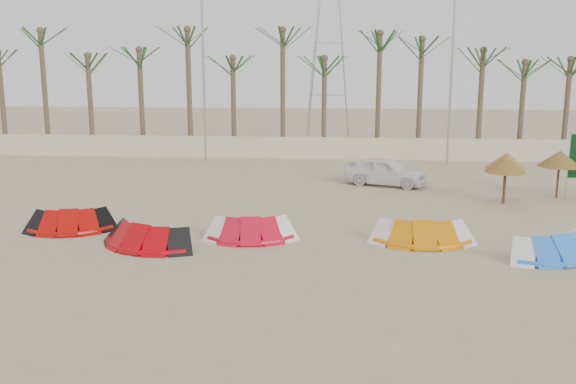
# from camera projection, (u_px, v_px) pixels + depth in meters

# --- Properties ---
(ground) EXTENTS (120.00, 120.00, 0.00)m
(ground) POSITION_uv_depth(u_px,v_px,m) (271.00, 282.00, 17.85)
(ground) COLOR tan
(ground) RESTS_ON ground
(boundary_wall) EXTENTS (60.00, 0.30, 1.30)m
(boundary_wall) POSITION_uv_depth(u_px,v_px,m) (309.00, 148.00, 39.16)
(boundary_wall) COLOR beige
(boundary_wall) RESTS_ON ground
(palm_line) EXTENTS (52.00, 4.00, 7.70)m
(palm_line) POSITION_uv_depth(u_px,v_px,m) (322.00, 51.00, 39.36)
(palm_line) COLOR brown
(palm_line) RESTS_ON ground
(lamp_b) EXTENTS (1.25, 0.14, 11.00)m
(lamp_b) POSITION_uv_depth(u_px,v_px,m) (204.00, 63.00, 36.61)
(lamp_b) COLOR #A5A8AD
(lamp_b) RESTS_ON ground
(lamp_c) EXTENTS (1.25, 0.14, 11.00)m
(lamp_c) POSITION_uv_depth(u_px,v_px,m) (453.00, 63.00, 35.51)
(lamp_c) COLOR #A5A8AD
(lamp_c) RESTS_ON ground
(pylon) EXTENTS (3.00, 3.00, 14.00)m
(pylon) POSITION_uv_depth(u_px,v_px,m) (327.00, 145.00, 45.07)
(pylon) COLOR #A5A8AD
(pylon) RESTS_ON ground
(kite_red_left) EXTENTS (3.36, 2.16, 0.90)m
(kite_red_left) POSITION_uv_depth(u_px,v_px,m) (74.00, 218.00, 23.20)
(kite_red_left) COLOR #A80804
(kite_red_left) RESTS_ON ground
(kite_red_mid) EXTENTS (3.78, 2.59, 0.90)m
(kite_red_mid) POSITION_uv_depth(u_px,v_px,m) (149.00, 233.00, 21.27)
(kite_red_mid) COLOR #B10209
(kite_red_mid) RESTS_ON ground
(kite_red_right) EXTENTS (3.23, 1.84, 0.90)m
(kite_red_right) POSITION_uv_depth(u_px,v_px,m) (252.00, 226.00, 22.12)
(kite_red_right) COLOR red
(kite_red_right) RESTS_ON ground
(kite_orange) EXTENTS (3.38, 1.57, 0.90)m
(kite_orange) POSITION_uv_depth(u_px,v_px,m) (421.00, 229.00, 21.72)
(kite_orange) COLOR orange
(kite_orange) RESTS_ON ground
(kite_blue) EXTENTS (3.53, 2.58, 0.90)m
(kite_blue) POSITION_uv_depth(u_px,v_px,m) (552.00, 244.00, 20.01)
(kite_blue) COLOR blue
(kite_blue) RESTS_ON ground
(parasol_left) EXTENTS (1.80, 1.80, 2.14)m
(parasol_left) POSITION_uv_depth(u_px,v_px,m) (507.00, 161.00, 27.36)
(parasol_left) COLOR #4C331E
(parasol_left) RESTS_ON ground
(parasol_mid) EXTENTS (1.71, 1.71, 2.06)m
(parasol_mid) POSITION_uv_depth(u_px,v_px,m) (506.00, 164.00, 26.97)
(parasol_mid) COLOR #4C331E
(parasol_mid) RESTS_ON ground
(parasol_right) EXTENTS (1.87, 1.87, 2.11)m
(parasol_right) POSITION_uv_depth(u_px,v_px,m) (560.00, 159.00, 28.11)
(parasol_right) COLOR #4C331E
(parasol_right) RESTS_ON ground
(flag_green) EXTENTS (0.45, 0.06, 2.99)m
(flag_green) POSITION_uv_depth(u_px,v_px,m) (573.00, 158.00, 28.17)
(flag_green) COLOR #A5A8AD
(flag_green) RESTS_ON ground
(car) EXTENTS (4.29, 2.84, 1.36)m
(car) POSITION_uv_depth(u_px,v_px,m) (385.00, 171.00, 31.08)
(car) COLOR white
(car) RESTS_ON ground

